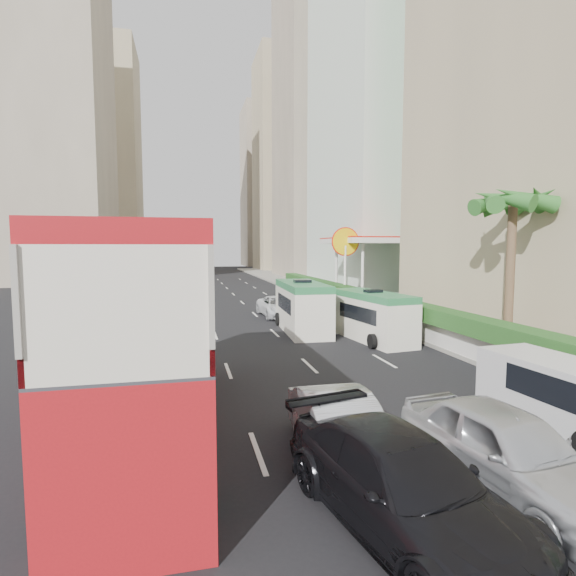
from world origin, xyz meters
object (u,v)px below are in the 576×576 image
object	(u,v)px
car_black	(400,527)
palm_tree	(510,279)
minibus_near	(302,307)
van_asset	(279,316)
shell_station	(371,271)
car_silver_lane_b	(504,490)
panel_van_far	(311,298)
double_decker_bus	(151,332)
minibus_far	(373,316)
panel_van_near	(566,397)
car_silver_lane_a	(341,459)

from	to	relation	value
car_black	palm_tree	size ratio (longest dim) A/B	0.83
car_black	minibus_near	bearing A→B (deg)	68.85
van_asset	palm_tree	bearing A→B (deg)	-65.97
shell_station	minibus_near	bearing A→B (deg)	-129.16
car_silver_lane_b	shell_station	size ratio (longest dim) A/B	0.60
minibus_near	palm_tree	bearing A→B (deg)	-48.56
van_asset	shell_station	xyz separation A→B (m)	(8.97, 5.24, 2.75)
minibus_near	palm_tree	xyz separation A→B (m)	(6.58, -8.22, 2.01)
panel_van_far	palm_tree	distance (m)	16.75
double_decker_bus	minibus_far	distance (m)	13.59
minibus_far	panel_van_near	xyz separation A→B (m)	(0.18, -11.59, -0.33)
car_silver_lane_a	van_asset	bearing A→B (deg)	82.67
minibus_far	palm_tree	world-z (taller)	palm_tree
palm_tree	car_silver_lane_a	bearing A→B (deg)	-145.10
car_silver_lane_a	minibus_far	world-z (taller)	minibus_far
car_silver_lane_b	minibus_near	size ratio (longest dim) A/B	0.78
car_silver_lane_a	palm_tree	size ratio (longest dim) A/B	0.68
double_decker_bus	panel_van_near	size ratio (longest dim) A/B	2.49
panel_van_far	van_asset	bearing A→B (deg)	-146.24
minibus_far	van_asset	bearing A→B (deg)	101.71
minibus_far	car_silver_lane_b	bearing A→B (deg)	-110.91
car_silver_lane_a	car_black	distance (m)	2.52
car_silver_lane_b	shell_station	distance (m)	29.26
car_silver_lane_a	minibus_far	bearing A→B (deg)	64.07
van_asset	car_black	bearing A→B (deg)	-98.99
car_silver_lane_a	car_black	size ratio (longest dim) A/B	0.81
van_asset	minibus_near	size ratio (longest dim) A/B	0.80
car_silver_lane_a	car_black	bearing A→B (deg)	-86.31
minibus_near	minibus_far	size ratio (longest dim) A/B	1.13
van_asset	panel_van_far	world-z (taller)	panel_van_far
van_asset	palm_tree	distance (m)	15.70
minibus_near	panel_van_far	world-z (taller)	minibus_near
car_silver_lane_b	shell_station	bearing A→B (deg)	64.22
car_silver_lane_b	panel_van_far	bearing A→B (deg)	75.19
minibus_far	minibus_near	bearing A→B (deg)	124.34
car_silver_lane_a	shell_station	distance (m)	28.47
panel_van_near	palm_tree	xyz separation A→B (m)	(3.57, 6.53, 2.50)
minibus_near	panel_van_far	xyz separation A→B (m)	(2.81, 7.91, -0.46)
double_decker_bus	panel_van_near	world-z (taller)	double_decker_bus
van_asset	minibus_near	world-z (taller)	minibus_near
minibus_near	shell_station	distance (m)	13.97
car_silver_lane_b	double_decker_bus	bearing A→B (deg)	138.34
double_decker_bus	palm_tree	world-z (taller)	palm_tree
minibus_near	shell_station	world-z (taller)	shell_station
double_decker_bus	car_silver_lane_b	distance (m)	8.59
minibus_near	car_silver_lane_a	bearing A→B (deg)	-98.83
minibus_far	double_decker_bus	bearing A→B (deg)	-145.44
car_silver_lane_b	car_silver_lane_a	bearing A→B (deg)	136.90
car_silver_lane_b	van_asset	world-z (taller)	car_silver_lane_b
car_silver_lane_a	minibus_far	distance (m)	13.24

